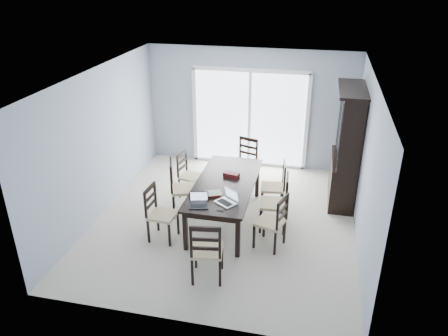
% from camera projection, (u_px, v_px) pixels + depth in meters
% --- Properties ---
extents(floor, '(5.00, 5.00, 0.00)m').
position_uv_depth(floor, '(225.00, 220.00, 7.81)').
color(floor, beige).
rests_on(floor, ground).
extents(ceiling, '(5.00, 5.00, 0.00)m').
position_uv_depth(ceiling, '(225.00, 76.00, 6.70)').
color(ceiling, white).
rests_on(ceiling, back_wall).
extents(back_wall, '(4.50, 0.02, 2.60)m').
position_uv_depth(back_wall, '(250.00, 109.00, 9.46)').
color(back_wall, '#929DAE').
rests_on(back_wall, floor).
extents(wall_left, '(0.02, 5.00, 2.60)m').
position_uv_depth(wall_left, '(101.00, 142.00, 7.70)').
color(wall_left, '#929DAE').
rests_on(wall_left, floor).
extents(wall_right, '(0.02, 5.00, 2.60)m').
position_uv_depth(wall_right, '(366.00, 166.00, 6.81)').
color(wall_right, '#929DAE').
rests_on(wall_right, floor).
extents(balcony, '(4.50, 2.00, 0.10)m').
position_uv_depth(balcony, '(255.00, 149.00, 10.92)').
color(balcony, gray).
rests_on(balcony, ground).
extents(railing, '(4.50, 0.06, 1.10)m').
position_uv_depth(railing, '(262.00, 113.00, 11.54)').
color(railing, '#99999E').
rests_on(railing, balcony).
extents(dining_table, '(1.00, 2.20, 0.75)m').
position_uv_depth(dining_table, '(225.00, 187.00, 7.52)').
color(dining_table, black).
rests_on(dining_table, floor).
extents(china_hutch, '(0.50, 1.38, 2.20)m').
position_uv_depth(china_hutch, '(347.00, 148.00, 8.06)').
color(china_hutch, black).
rests_on(china_hutch, floor).
extents(sliding_door, '(2.52, 0.05, 2.18)m').
position_uv_depth(sliding_door, '(250.00, 118.00, 9.53)').
color(sliding_door, silver).
rests_on(sliding_door, floor).
extents(chair_left_near, '(0.45, 0.44, 1.09)m').
position_uv_depth(chair_left_near, '(157.00, 207.00, 7.08)').
color(chair_left_near, black).
rests_on(chair_left_near, floor).
extents(chair_left_mid, '(0.58, 0.57, 1.19)m').
position_uv_depth(chair_left_mid, '(178.00, 182.00, 7.77)').
color(chair_left_mid, black).
rests_on(chair_left_mid, floor).
extents(chair_left_far, '(0.46, 0.45, 1.02)m').
position_uv_depth(chair_left_far, '(187.00, 170.00, 8.44)').
color(chair_left_far, black).
rests_on(chair_left_far, floor).
extents(chair_right_near, '(0.52, 0.52, 1.08)m').
position_uv_depth(chair_right_near, '(276.00, 217.00, 6.82)').
color(chair_right_near, black).
rests_on(chair_right_near, floor).
extents(chair_right_mid, '(0.48, 0.47, 1.16)m').
position_uv_depth(chair_right_mid, '(280.00, 197.00, 7.32)').
color(chair_right_mid, black).
rests_on(chair_right_mid, floor).
extents(chair_right_far, '(0.47, 0.46, 1.08)m').
position_uv_depth(chair_right_far, '(278.00, 181.00, 7.93)').
color(chair_right_far, black).
rests_on(chair_right_far, floor).
extents(chair_end_near, '(0.50, 0.51, 1.15)m').
position_uv_depth(chair_end_near, '(206.00, 246.00, 6.05)').
color(chair_end_near, black).
rests_on(chair_end_near, floor).
extents(chair_end_far, '(0.54, 0.55, 1.12)m').
position_uv_depth(chair_end_far, '(246.00, 157.00, 8.87)').
color(chair_end_far, black).
rests_on(chair_end_far, floor).
extents(laptop_dark, '(0.34, 0.28, 0.21)m').
position_uv_depth(laptop_dark, '(199.00, 204.00, 6.74)').
color(laptop_dark, black).
rests_on(laptop_dark, dining_table).
extents(laptop_silver, '(0.39, 0.37, 0.22)m').
position_uv_depth(laptop_silver, '(225.00, 200.00, 6.82)').
color(laptop_silver, silver).
rests_on(laptop_silver, dining_table).
extents(book_stack, '(0.31, 0.29, 0.04)m').
position_uv_depth(book_stack, '(213.00, 194.00, 7.08)').
color(book_stack, maroon).
rests_on(book_stack, dining_table).
extents(cell_phone, '(0.10, 0.05, 0.01)m').
position_uv_depth(cell_phone, '(220.00, 210.00, 6.65)').
color(cell_phone, black).
rests_on(cell_phone, dining_table).
extents(game_box, '(0.30, 0.20, 0.07)m').
position_uv_depth(game_box, '(231.00, 175.00, 7.69)').
color(game_box, '#4E0F15').
rests_on(game_box, dining_table).
extents(hot_tub, '(1.96, 1.81, 0.89)m').
position_uv_depth(hot_tub, '(245.00, 129.00, 10.80)').
color(hot_tub, maroon).
rests_on(hot_tub, balcony).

